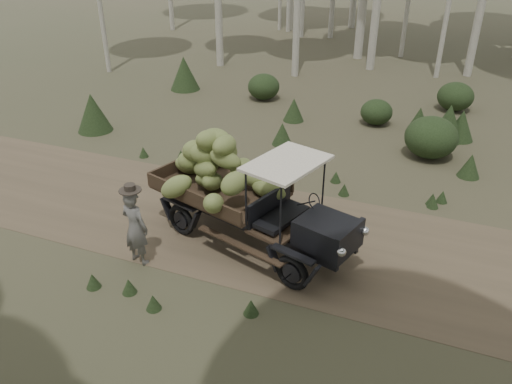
# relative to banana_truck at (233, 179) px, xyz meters

# --- Properties ---
(ground) EXTENTS (120.00, 120.00, 0.00)m
(ground) POSITION_rel_banana_truck_xyz_m (1.78, 0.32, -1.32)
(ground) COLOR #473D2B
(ground) RESTS_ON ground
(dirt_track) EXTENTS (70.00, 4.00, 0.01)m
(dirt_track) POSITION_rel_banana_truck_xyz_m (1.78, 0.32, -1.32)
(dirt_track) COLOR brown
(dirt_track) RESTS_ON ground
(banana_truck) EXTENTS (4.72, 2.82, 2.34)m
(banana_truck) POSITION_rel_banana_truck_xyz_m (0.00, 0.00, 0.00)
(banana_truck) COLOR black
(banana_truck) RESTS_ON ground
(farmer) EXTENTS (0.63, 0.48, 1.70)m
(farmer) POSITION_rel_banana_truck_xyz_m (-1.34, -1.59, -0.52)
(farmer) COLOR #595651
(farmer) RESTS_ON ground
(undergrowth) EXTENTS (20.50, 22.42, 1.29)m
(undergrowth) POSITION_rel_banana_truck_xyz_m (2.26, 0.66, -0.81)
(undergrowth) COLOR #233319
(undergrowth) RESTS_ON ground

